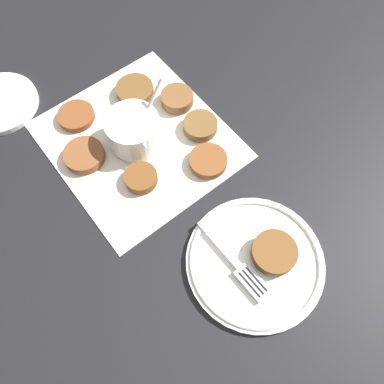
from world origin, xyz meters
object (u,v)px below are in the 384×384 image
at_px(serving_plate, 255,261).
at_px(fork, 239,267).
at_px(extra_saucer, 0,103).
at_px(fritter_on_plate, 274,252).
at_px(sauce_bowl, 136,131).

xyz_separation_m(serving_plate, fork, (-0.00, -0.03, 0.01)).
bearing_deg(extra_saucer, serving_plate, 27.31).
relative_size(fritter_on_plate, extra_saucer, 0.48).
bearing_deg(fork, sauce_bowl, -173.77).
relative_size(fritter_on_plate, fork, 0.45).
xyz_separation_m(fritter_on_plate, fork, (-0.01, -0.06, -0.01)).
height_order(serving_plate, fritter_on_plate, fritter_on_plate).
bearing_deg(sauce_bowl, fork, 6.23).
relative_size(sauce_bowl, extra_saucer, 0.80).
height_order(serving_plate, extra_saucer, serving_plate).
bearing_deg(fritter_on_plate, serving_plate, -100.22).
distance_m(serving_plate, fork, 0.03).
xyz_separation_m(fork, extra_saucer, (-0.51, -0.24, -0.01)).
height_order(fritter_on_plate, extra_saucer, fritter_on_plate).
bearing_deg(serving_plate, fritter_on_plate, 79.78).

